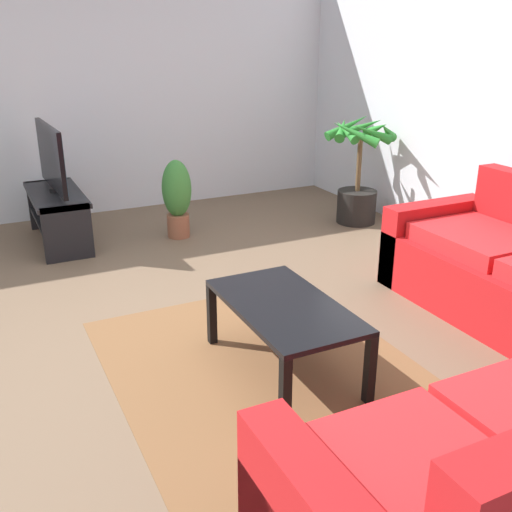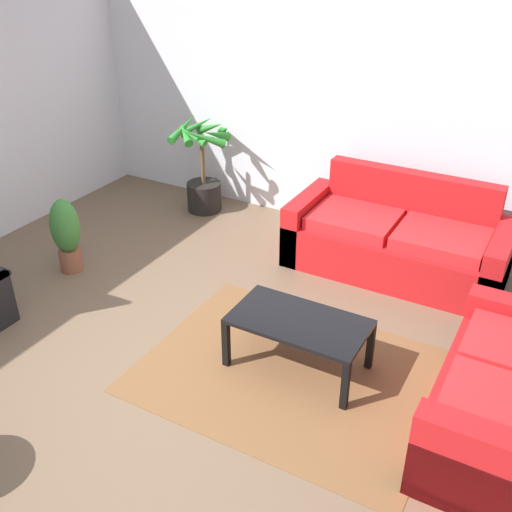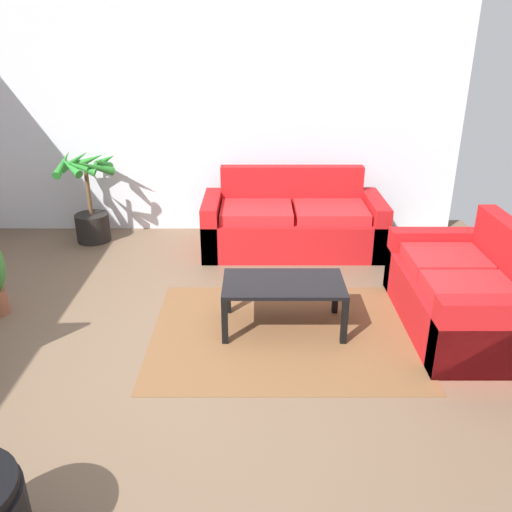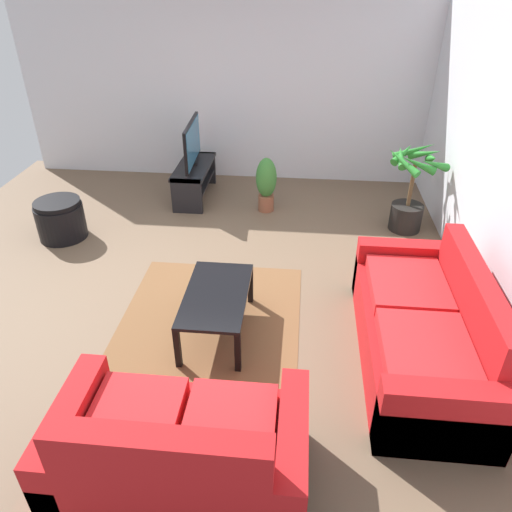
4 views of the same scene
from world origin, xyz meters
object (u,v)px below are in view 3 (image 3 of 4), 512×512
(couch_main, at_px, (290,224))
(coffee_table, at_px, (281,288))
(couch_loveseat, at_px, (461,294))
(potted_palm, at_px, (88,203))

(couch_main, height_order, coffee_table, couch_main)
(couch_loveseat, distance_m, coffee_table, 1.53)
(couch_main, height_order, potted_palm, potted_palm)
(couch_main, distance_m, potted_palm, 2.41)
(coffee_table, bearing_deg, couch_main, 83.80)
(couch_main, relative_size, couch_loveseat, 1.29)
(couch_main, relative_size, potted_palm, 1.86)
(couch_loveseat, height_order, potted_palm, potted_palm)
(couch_loveseat, bearing_deg, potted_palm, 151.62)
(couch_loveseat, relative_size, coffee_table, 1.56)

